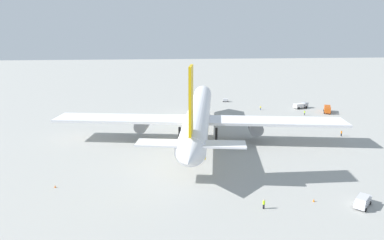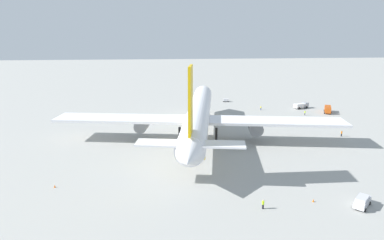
# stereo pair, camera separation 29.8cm
# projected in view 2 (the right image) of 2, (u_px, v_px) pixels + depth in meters

# --- Properties ---
(ground_plane) EXTENTS (600.00, 600.00, 0.00)m
(ground_plane) POSITION_uv_depth(u_px,v_px,m) (198.00, 137.00, 99.00)
(ground_plane) COLOR #9E9E99
(airliner) EXTENTS (75.84, 80.43, 23.59)m
(airliner) POSITION_uv_depth(u_px,v_px,m) (198.00, 116.00, 95.97)
(airliner) COLOR white
(airliner) RESTS_ON ground
(service_truck_1) EXTENTS (4.26, 6.55, 2.29)m
(service_truck_1) POSITION_uv_depth(u_px,v_px,m) (301.00, 105.00, 136.36)
(service_truck_1) COLOR #999EA5
(service_truck_1) RESTS_ON ground
(service_truck_2) EXTENTS (6.90, 4.72, 2.44)m
(service_truck_2) POSITION_uv_depth(u_px,v_px,m) (328.00, 109.00, 129.01)
(service_truck_2) COLOR #BF4C14
(service_truck_2) RESTS_ON ground
(service_van) EXTENTS (4.62, 4.66, 1.97)m
(service_van) POSITION_uv_depth(u_px,v_px,m) (362.00, 201.00, 59.43)
(service_van) COLOR silver
(service_van) RESTS_ON ground
(baggage_cart_1) EXTENTS (1.83, 3.24, 1.34)m
(baggage_cart_1) POSITION_uv_depth(u_px,v_px,m) (226.00, 100.00, 149.59)
(baggage_cart_1) COLOR #595B60
(baggage_cart_1) RESTS_ON ground
(ground_worker_0) EXTENTS (0.57, 0.57, 1.62)m
(ground_worker_0) POSITION_uv_depth(u_px,v_px,m) (261.00, 108.00, 133.76)
(ground_worker_0) COLOR navy
(ground_worker_0) RESTS_ON ground
(ground_worker_2) EXTENTS (0.55, 0.55, 1.72)m
(ground_worker_2) POSITION_uv_depth(u_px,v_px,m) (263.00, 204.00, 58.76)
(ground_worker_2) COLOR black
(ground_worker_2) RESTS_ON ground
(ground_worker_3) EXTENTS (0.45, 0.45, 1.77)m
(ground_worker_3) POSITION_uv_depth(u_px,v_px,m) (305.00, 113.00, 125.19)
(ground_worker_3) COLOR #3F3F47
(ground_worker_3) RESTS_ON ground
(ground_worker_4) EXTENTS (0.57, 0.57, 1.72)m
(ground_worker_4) POSITION_uv_depth(u_px,v_px,m) (342.00, 133.00, 99.84)
(ground_worker_4) COLOR black
(ground_worker_4) RESTS_ON ground
(traffic_cone_0) EXTENTS (0.36, 0.36, 0.55)m
(traffic_cone_0) POSITION_uv_depth(u_px,v_px,m) (55.00, 186.00, 66.99)
(traffic_cone_0) COLOR orange
(traffic_cone_0) RESTS_ON ground
(traffic_cone_1) EXTENTS (0.36, 0.36, 0.55)m
(traffic_cone_1) POSITION_uv_depth(u_px,v_px,m) (313.00, 200.00, 61.31)
(traffic_cone_1) COLOR orange
(traffic_cone_1) RESTS_ON ground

